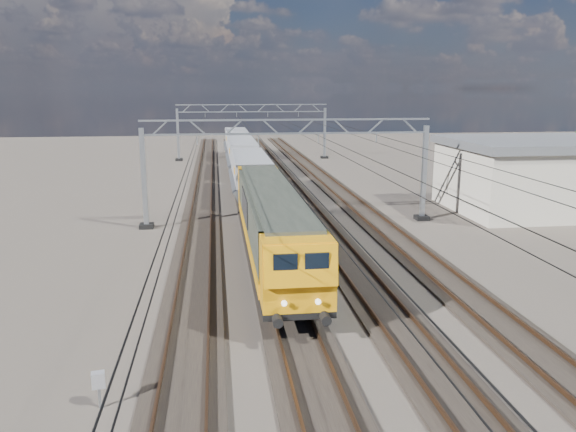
{
  "coord_description": "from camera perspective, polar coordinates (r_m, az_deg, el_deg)",
  "views": [
    {
      "loc": [
        -4.82,
        -33.06,
        9.05
      ],
      "look_at": [
        -1.07,
        -4.07,
        2.4
      ],
      "focal_mm": 35.0,
      "sensor_mm": 36.0,
      "label": 1
    }
  ],
  "objects": [
    {
      "name": "overhead_wires",
      "position": [
        41.48,
        -0.68,
        8.25
      ],
      "size": [
        12.03,
        140.0,
        0.53
      ],
      "color": "black",
      "rests_on": "ground"
    },
    {
      "name": "catenary_gantry_far",
      "position": [
        73.4,
        -3.63,
        8.77
      ],
      "size": [
        19.9,
        0.9,
        7.11
      ],
      "color": "#9AA1A8",
      "rests_on": "ground"
    },
    {
      "name": "track_outer_west",
      "position": [
        34.28,
        -9.09,
        -2.53
      ],
      "size": [
        2.6,
        140.0,
        0.3
      ],
      "color": "black",
      "rests_on": "ground"
    },
    {
      "name": "ground",
      "position": [
        34.62,
        0.89,
        -2.34
      ],
      "size": [
        160.0,
        160.0,
        0.0
      ],
      "primitive_type": "plane",
      "color": "black",
      "rests_on": "ground"
    },
    {
      "name": "hopper_wagon_lead",
      "position": [
        46.71,
        -3.84,
        4.39
      ],
      "size": [
        3.38,
        13.0,
        3.25
      ],
      "color": "black",
      "rests_on": "ground"
    },
    {
      "name": "industrial_shed",
      "position": [
        47.8,
        26.91,
        3.83
      ],
      "size": [
        18.6,
        10.6,
        5.4
      ],
      "color": "#BDB7A6",
      "rests_on": "ground"
    },
    {
      "name": "hopper_wagon_mid",
      "position": [
        60.77,
        -4.69,
        6.33
      ],
      "size": [
        3.38,
        13.0,
        3.25
      ],
      "color": "black",
      "rests_on": "ground"
    },
    {
      "name": "track_inner_east",
      "position": [
        34.93,
        4.15,
        -2.11
      ],
      "size": [
        2.6,
        140.0,
        0.3
      ],
      "color": "black",
      "rests_on": "ground"
    },
    {
      "name": "catenary_gantry_mid",
      "position": [
        37.73,
        0.04,
        4.98
      ],
      "size": [
        19.9,
        0.9,
        7.11
      ],
      "color": "#9AA1A8",
      "rests_on": "ground"
    },
    {
      "name": "hopper_wagon_third",
      "position": [
        74.89,
        -5.23,
        7.54
      ],
      "size": [
        3.38,
        13.0,
        3.25
      ],
      "color": "black",
      "rests_on": "ground"
    },
    {
      "name": "locomotive",
      "position": [
        29.35,
        -1.66,
        -0.43
      ],
      "size": [
        2.76,
        21.1,
        3.62
      ],
      "color": "black",
      "rests_on": "ground"
    },
    {
      "name": "track_loco",
      "position": [
        34.38,
        -2.41,
        -2.34
      ],
      "size": [
        2.6,
        140.0,
        0.3
      ],
      "color": "black",
      "rests_on": "ground"
    },
    {
      "name": "trackside_cabinet",
      "position": [
        17.67,
        -18.71,
        -15.62
      ],
      "size": [
        0.42,
        0.34,
        1.11
      ],
      "rotation": [
        0.0,
        0.0,
        0.18
      ],
      "color": "#9AA1A8",
      "rests_on": "ground"
    },
    {
      "name": "track_outer_east",
      "position": [
        35.93,
        10.41,
        -1.87
      ],
      "size": [
        2.6,
        140.0,
        0.3
      ],
      "color": "black",
      "rests_on": "ground"
    }
  ]
}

